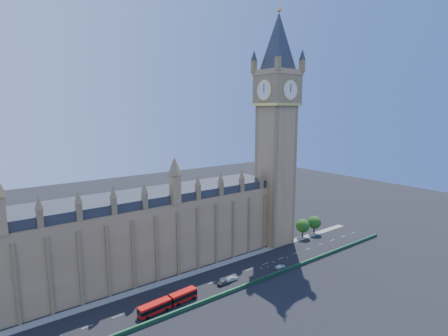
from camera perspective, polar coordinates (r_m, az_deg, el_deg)
ground at (r=123.37m, az=-0.31°, el=-17.68°), size 400.00×400.00×0.00m
palace_westminster at (r=124.92m, az=-16.00°, el=-10.77°), size 120.00×20.00×28.00m
elizabeth_tower at (r=145.44m, az=8.59°, el=8.65°), size 20.59×20.59×105.00m
bridge_parapet at (r=116.80m, az=2.46°, el=-19.01°), size 160.00×0.60×1.20m
kerb_north at (r=130.32m, az=-2.89°, el=-16.11°), size 160.00×3.00×0.16m
tree_east_near at (r=161.37m, az=12.77°, el=-9.10°), size 6.00×6.00×8.50m
tree_east_far at (r=167.28m, az=14.57°, el=-8.51°), size 6.00×6.00×8.50m
red_bus at (r=108.64m, az=-9.05°, el=-20.82°), size 18.83×4.29×3.17m
car_grey at (r=119.66m, az=-0.01°, el=-18.16°), size 4.74×2.00×1.60m
car_silver at (r=122.07m, az=1.33°, el=-17.63°), size 4.30×1.60×1.41m
car_white at (r=132.05m, az=9.22°, el=-15.60°), size 4.39×1.90×1.26m
cone_a at (r=130.77m, az=6.11°, el=-15.93°), size 0.52×0.52×0.69m
cone_b at (r=131.96m, az=7.15°, el=-15.73°), size 0.43×0.43×0.62m
cone_c at (r=136.12m, az=8.08°, el=-14.93°), size 0.47×0.47×0.63m
cone_d at (r=140.46m, az=10.30°, el=-14.19°), size 0.48×0.48×0.66m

